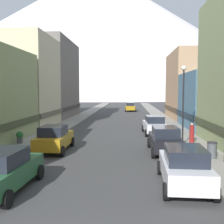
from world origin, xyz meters
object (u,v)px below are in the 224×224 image
at_px(trash_bin_right, 212,150).
at_px(pedestrian_0, 192,134).
at_px(car_right_1, 165,140).
at_px(car_driving_0, 130,107).
at_px(potted_plant_2, 20,137).
at_px(car_right_2, 154,125).
at_px(streetlamp_right, 183,93).
at_px(car_left_1, 54,138).
at_px(car_right_0, 184,166).
at_px(car_left_0, 3,170).

distance_m(trash_bin_right, pedestrian_0, 4.96).
xyz_separation_m(car_right_1, car_driving_0, (-2.20, 37.46, 0.00)).
distance_m(car_driving_0, potted_plant_2, 36.58).
bearing_deg(pedestrian_0, car_driving_0, 97.69).
bearing_deg(car_right_2, streetlamp_right, -75.61).
bearing_deg(potted_plant_2, car_right_1, -10.04).
distance_m(car_right_2, potted_plant_2, 12.42).
height_order(car_left_1, car_right_0, same).
height_order(car_driving_0, potted_plant_2, car_driving_0).
height_order(pedestrian_0, streetlamp_right, streetlamp_right).
bearing_deg(pedestrian_0, car_right_2, 115.98).
relative_size(car_right_0, streetlamp_right, 0.76).
bearing_deg(potted_plant_2, pedestrian_0, 4.73).
distance_m(car_right_0, pedestrian_0, 9.94).
bearing_deg(streetlamp_right, car_driving_0, 96.04).
xyz_separation_m(car_driving_0, pedestrian_0, (4.65, -34.46, -0.05)).
distance_m(car_left_0, car_right_1, 10.81).
bearing_deg(streetlamp_right, potted_plant_2, -179.60).
relative_size(car_left_1, car_right_1, 1.00).
bearing_deg(car_left_1, streetlamp_right, 11.85).
relative_size(potted_plant_2, streetlamp_right, 0.16).
xyz_separation_m(car_left_1, car_right_2, (7.60, 7.95, 0.00)).
relative_size(car_right_1, car_right_2, 0.99).
distance_m(car_left_0, car_left_1, 7.77).
height_order(car_left_0, streetlamp_right, streetlamp_right).
height_order(car_driving_0, trash_bin_right, car_driving_0).
distance_m(car_left_1, car_right_1, 7.60).
bearing_deg(car_driving_0, potted_plant_2, -103.60).
distance_m(pedestrian_0, streetlamp_right, 3.41).
bearing_deg(car_right_0, car_driving_0, 92.85).
bearing_deg(car_right_1, car_left_0, -134.69).
height_order(car_left_1, car_right_1, same).
height_order(car_right_0, pedestrian_0, car_right_0).
bearing_deg(potted_plant_2, car_right_2, 29.52).
bearing_deg(trash_bin_right, pedestrian_0, 91.16).
xyz_separation_m(car_driving_0, streetlamp_right, (3.75, -35.47, 3.09)).
bearing_deg(pedestrian_0, streetlamp_right, -131.74).
height_order(car_right_1, streetlamp_right, streetlamp_right).
xyz_separation_m(car_right_0, car_right_1, (0.00, 6.63, 0.00)).
xyz_separation_m(trash_bin_right, streetlamp_right, (-1.00, 3.95, 3.34)).
distance_m(car_left_1, potted_plant_2, 3.70).
bearing_deg(car_right_1, potted_plant_2, 169.96).
bearing_deg(pedestrian_0, car_right_1, -129.16).
xyz_separation_m(car_right_0, pedestrian_0, (2.45, 9.64, -0.05)).
distance_m(car_left_1, car_right_2, 11.00).
xyz_separation_m(car_right_0, potted_plant_2, (-10.80, 8.54, -0.25)).
bearing_deg(car_left_0, car_right_1, 45.31).
xyz_separation_m(car_left_1, pedestrian_0, (10.05, 2.93, -0.05)).
bearing_deg(car_left_1, trash_bin_right, -11.30).
height_order(car_left_1, car_driving_0, same).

